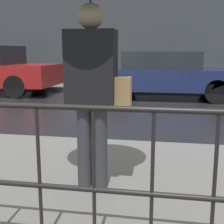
{
  "coord_description": "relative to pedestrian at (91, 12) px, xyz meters",
  "views": [
    {
      "loc": [
        1.16,
        -7.55,
        1.4
      ],
      "look_at": [
        0.18,
        -2.0,
        0.3
      ],
      "focal_mm": 50.0,
      "sensor_mm": 36.0,
      "label": 1
    }
  ],
  "objects": [
    {
      "name": "sidewalk_far",
      "position": [
        -0.48,
        8.73,
        -1.68
      ],
      "size": [
        28.0,
        1.64,
        0.11
      ],
      "color": "slate",
      "rests_on": "ground_plane"
    },
    {
      "name": "pedestrian",
      "position": [
        0.0,
        0.0,
        0.0
      ],
      "size": [
        0.99,
        0.99,
        2.11
      ],
      "rotation": [
        0.0,
        0.0,
        3.14
      ],
      "color": "#333338",
      "rests_on": "sidewalk_near"
    },
    {
      "name": "building_storefront",
      "position": [
        -0.48,
        9.7,
        1.0
      ],
      "size": [
        28.0,
        0.3,
        5.47
      ],
      "color": "#383D42",
      "rests_on": "ground_plane"
    },
    {
      "name": "car_navy",
      "position": [
        0.63,
        6.8,
        -1.02
      ],
      "size": [
        4.28,
        1.89,
        1.39
      ],
      "color": "#19234C",
      "rests_on": "ground_plane"
    },
    {
      "name": "lane_marking",
      "position": [
        -0.48,
        4.77,
        -1.73
      ],
      "size": [
        25.2,
        0.12,
        0.01
      ],
      "color": "gold",
      "rests_on": "ground_plane"
    },
    {
      "name": "ground_plane",
      "position": [
        -0.48,
        4.77,
        -1.74
      ],
      "size": [
        80.0,
        80.0,
        0.0
      ],
      "primitive_type": "plane",
      "color": "black"
    },
    {
      "name": "sidewalk_near",
      "position": [
        -0.48,
        0.2,
        -1.68
      ],
      "size": [
        28.0,
        2.86,
        0.11
      ],
      "color": "slate",
      "rests_on": "ground_plane"
    }
  ]
}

